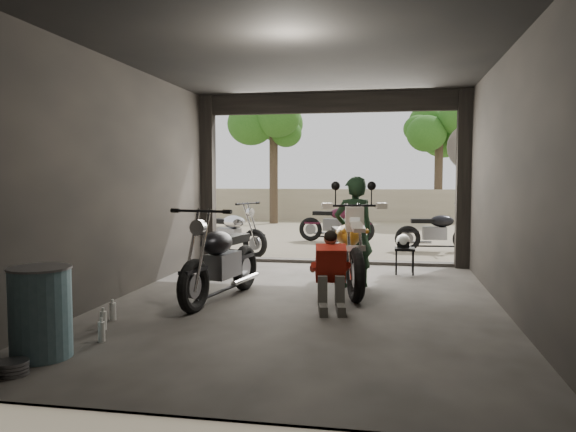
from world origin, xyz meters
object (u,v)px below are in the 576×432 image
(mechanic, at_px, (331,274))
(sign_post, at_px, (471,169))
(outside_bike_b, at_px, (336,219))
(stool, at_px, (405,252))
(main_bike, at_px, (346,246))
(oil_drum, at_px, (41,314))
(helmet, at_px, (403,241))
(rider, at_px, (354,233))
(outside_bike_c, at_px, (437,227))
(outside_bike_a, at_px, (230,229))
(left_bike, at_px, (221,254))

(mechanic, bearing_deg, sign_post, 52.26)
(outside_bike_b, height_order, stool, outside_bike_b)
(main_bike, distance_m, sign_post, 3.61)
(outside_bike_b, bearing_deg, oil_drum, 175.98)
(outside_bike_b, xyz_separation_m, sign_post, (2.80, -3.46, 1.23))
(helmet, bearing_deg, outside_bike_b, 112.63)
(rider, relative_size, helmet, 6.62)
(outside_bike_c, bearing_deg, outside_bike_a, 103.60)
(outside_bike_b, xyz_separation_m, helmet, (1.58, -4.59, 0.00))
(helmet, height_order, sign_post, sign_post)
(main_bike, bearing_deg, outside_bike_a, 115.31)
(outside_bike_b, relative_size, helmet, 6.77)
(left_bike, height_order, helmet, left_bike)
(helmet, bearing_deg, oil_drum, -119.24)
(main_bike, relative_size, left_bike, 1.06)
(outside_bike_c, relative_size, sign_post, 0.60)
(left_bike, distance_m, helmet, 3.49)
(outside_bike_b, bearing_deg, left_bike, 179.37)
(oil_drum, distance_m, sign_post, 7.85)
(main_bike, xyz_separation_m, rider, (0.09, 0.30, 0.17))
(outside_bike_c, bearing_deg, mechanic, 159.10)
(outside_bike_a, height_order, outside_bike_b, outside_bike_b)
(sign_post, bearing_deg, outside_bike_b, 129.17)
(outside_bike_c, height_order, oil_drum, outside_bike_c)
(rider, relative_size, stool, 3.59)
(outside_bike_a, height_order, stool, outside_bike_a)
(outside_bike_c, bearing_deg, helmet, 160.75)
(left_bike, bearing_deg, main_bike, 40.01)
(main_bike, relative_size, oil_drum, 2.36)
(outside_bike_a, distance_m, oil_drum, 6.80)
(stool, bearing_deg, outside_bike_c, 76.41)
(outside_bike_c, relative_size, stool, 3.43)
(left_bike, distance_m, mechanic, 1.56)
(outside_bike_c, xyz_separation_m, rider, (-1.54, -4.44, 0.29))
(outside_bike_a, relative_size, mechanic, 1.75)
(mechanic, height_order, oil_drum, mechanic)
(outside_bike_b, distance_m, oil_drum, 9.86)
(outside_bike_a, bearing_deg, outside_bike_b, -9.60)
(outside_bike_a, bearing_deg, main_bike, -116.23)
(left_bike, relative_size, mechanic, 1.94)
(stool, height_order, oil_drum, oil_drum)
(outside_bike_c, xyz_separation_m, oil_drum, (-4.11, -8.26, -0.12))
(outside_bike_a, relative_size, sign_post, 0.64)
(outside_bike_a, xyz_separation_m, rider, (2.78, -2.98, 0.26))
(helmet, distance_m, oil_drum, 6.09)
(mechanic, bearing_deg, main_bike, 76.82)
(mechanic, distance_m, helmet, 3.04)
(mechanic, relative_size, stool, 2.08)
(stool, bearing_deg, main_bike, -118.96)
(mechanic, height_order, sign_post, sign_post)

